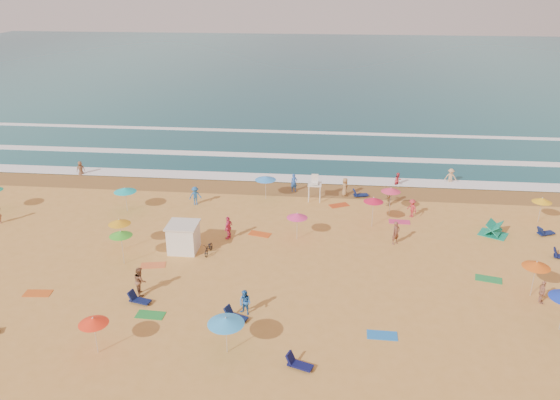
# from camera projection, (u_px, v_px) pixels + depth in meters

# --- Properties ---
(ground) EXTENTS (220.00, 220.00, 0.00)m
(ground) POSITION_uv_depth(u_px,v_px,m) (276.00, 250.00, 40.08)
(ground) COLOR gold
(ground) RESTS_ON ground
(ocean) EXTENTS (220.00, 140.00, 0.18)m
(ocean) POSITION_uv_depth(u_px,v_px,m) (318.00, 68.00, 117.22)
(ocean) COLOR #0C4756
(ocean) RESTS_ON ground
(wet_sand) EXTENTS (220.00, 220.00, 0.00)m
(wet_sand) POSITION_uv_depth(u_px,v_px,m) (290.00, 188.00, 51.56)
(wet_sand) COLOR olive
(wet_sand) RESTS_ON ground
(surf_foam) EXTENTS (200.00, 18.70, 0.05)m
(surf_foam) POSITION_uv_depth(u_px,v_px,m) (297.00, 158.00, 59.62)
(surf_foam) COLOR white
(surf_foam) RESTS_ON ground
(cabana) EXTENTS (2.00, 2.00, 2.00)m
(cabana) POSITION_uv_depth(u_px,v_px,m) (184.00, 238.00, 39.69)
(cabana) COLOR white
(cabana) RESTS_ON ground
(cabana_roof) EXTENTS (2.20, 2.20, 0.12)m
(cabana_roof) POSITION_uv_depth(u_px,v_px,m) (183.00, 225.00, 39.28)
(cabana_roof) COLOR silver
(cabana_roof) RESTS_ON cabana
(bicycle) EXTENTS (0.72, 1.69, 0.87)m
(bicycle) POSITION_uv_depth(u_px,v_px,m) (209.00, 248.00, 39.45)
(bicycle) COLOR black
(bicycle) RESTS_ON ground
(lifeguard_stand) EXTENTS (1.20, 1.20, 2.10)m
(lifeguard_stand) POSITION_uv_depth(u_px,v_px,m) (315.00, 189.00, 48.47)
(lifeguard_stand) COLOR white
(lifeguard_stand) RESTS_ON ground
(beach_umbrellas) EXTENTS (52.00, 25.85, 0.76)m
(beach_umbrellas) POSITION_uv_depth(u_px,v_px,m) (265.00, 230.00, 38.35)
(beach_umbrellas) COLOR #EA345E
(beach_umbrellas) RESTS_ON ground
(loungers) EXTENTS (37.43, 24.79, 0.34)m
(loungers) POSITION_uv_depth(u_px,v_px,m) (358.00, 275.00, 36.39)
(loungers) COLOR #0F154F
(loungers) RESTS_ON ground
(towels) EXTENTS (45.38, 21.60, 0.03)m
(towels) POSITION_uv_depth(u_px,v_px,m) (279.00, 270.00, 37.39)
(towels) COLOR #DA5A1B
(towels) RESTS_ON ground
(beachgoers) EXTENTS (40.51, 24.57, 2.11)m
(beachgoers) POSITION_uv_depth(u_px,v_px,m) (281.00, 213.00, 44.37)
(beachgoers) COLOR #C13037
(beachgoers) RESTS_ON ground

